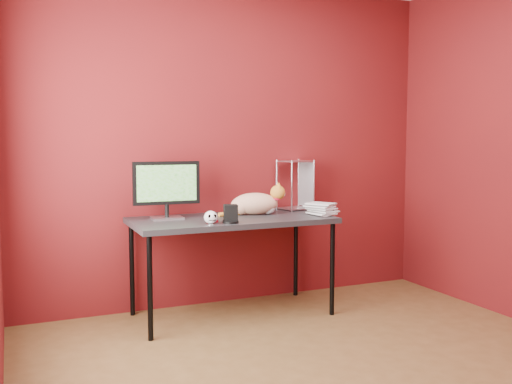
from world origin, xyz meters
name	(u,v)px	position (x,y,z in m)	size (l,w,h in m)	color
room	(350,119)	(0.00, 0.00, 1.45)	(3.52, 3.52, 2.61)	brown
desk	(232,224)	(-0.15, 1.37, 0.70)	(1.50, 0.70, 0.75)	black
monitor	(167,187)	(-0.62, 1.48, 0.99)	(0.49, 0.17, 0.43)	silver
cat	(255,203)	(0.08, 1.47, 0.84)	(0.54, 0.28, 0.25)	#C56129
skull_mug	(211,217)	(-0.40, 1.13, 0.80)	(0.10, 0.10, 0.09)	white
speaker	(231,215)	(-0.26, 1.12, 0.81)	(0.11, 0.11, 0.13)	black
book_stack	(315,148)	(0.48, 1.23, 1.27)	(0.24, 0.26, 1.05)	beige
wire_rack	(295,185)	(0.52, 1.63, 0.96)	(0.28, 0.25, 0.42)	silver
pocket_knife	(213,221)	(-0.37, 1.19, 0.76)	(0.08, 0.02, 0.02)	#AD0D1C
black_gadget	(227,221)	(-0.27, 1.15, 0.76)	(0.05, 0.03, 0.02)	black
washer	(211,225)	(-0.42, 1.08, 0.75)	(0.04, 0.04, 0.00)	silver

